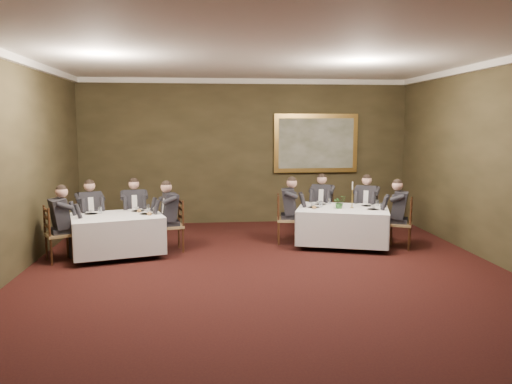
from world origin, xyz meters
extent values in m
plane|color=black|center=(0.00, 0.00, 0.00)|extent=(10.00, 10.00, 0.00)
cube|color=silver|center=(0.00, 0.00, 3.50)|extent=(8.00, 10.00, 0.10)
cube|color=#2D2716|center=(0.00, 5.00, 1.75)|extent=(8.00, 0.10, 3.50)
cube|color=#2D2716|center=(0.00, -5.00, 1.75)|extent=(8.00, 0.10, 3.50)
cube|color=white|center=(0.00, 4.95, 3.44)|extent=(8.00, 0.10, 0.12)
cube|color=#331E0E|center=(1.73, 2.36, 0.73)|extent=(1.99, 1.72, 0.04)
cube|color=white|center=(1.73, 2.36, 0.76)|extent=(2.07, 1.79, 0.02)
cube|color=white|center=(1.73, 2.36, 0.42)|extent=(2.09, 1.82, 0.65)
cube|color=#331E0E|center=(-2.60, 1.96, 0.73)|extent=(1.77, 1.51, 0.04)
cube|color=white|center=(-2.60, 1.96, 0.76)|extent=(1.85, 1.59, 0.02)
cube|color=white|center=(-2.60, 1.96, 0.42)|extent=(1.87, 1.61, 0.65)
cube|color=olive|center=(1.54, 3.36, 0.48)|extent=(0.58, 0.57, 0.05)
cube|color=#331E0E|center=(1.62, 3.53, 0.73)|extent=(0.36, 0.19, 0.54)
cube|color=black|center=(1.54, 3.36, 0.86)|extent=(0.51, 0.46, 0.55)
sphere|color=tan|center=(1.54, 3.36, 1.24)|extent=(0.28, 0.28, 0.21)
cube|color=olive|center=(2.45, 3.07, 0.48)|extent=(0.59, 0.58, 0.05)
cube|color=#331E0E|center=(2.54, 3.24, 0.73)|extent=(0.35, 0.21, 0.54)
cube|color=black|center=(2.45, 3.07, 0.86)|extent=(0.52, 0.47, 0.55)
sphere|color=tan|center=(2.45, 3.07, 1.24)|extent=(0.28, 0.28, 0.21)
cube|color=olive|center=(0.67, 2.69, 0.48)|extent=(0.47, 0.49, 0.05)
cube|color=#331E0E|center=(0.48, 2.71, 0.73)|extent=(0.08, 0.38, 0.54)
cube|color=black|center=(0.67, 2.69, 0.86)|extent=(0.36, 0.45, 0.55)
sphere|color=tan|center=(0.67, 2.69, 1.24)|extent=(0.23, 0.23, 0.21)
cube|color=olive|center=(2.79, 2.03, 0.48)|extent=(0.57, 0.58, 0.05)
cube|color=#331E0E|center=(2.96, 1.95, 0.73)|extent=(0.19, 0.36, 0.54)
cube|color=black|center=(2.79, 2.03, 0.86)|extent=(0.46, 0.51, 0.55)
sphere|color=tan|center=(2.79, 2.03, 1.24)|extent=(0.28, 0.28, 0.21)
cube|color=olive|center=(-3.23, 2.62, 0.48)|extent=(0.58, 0.57, 0.05)
cube|color=#331E0E|center=(-3.31, 2.80, 0.73)|extent=(0.36, 0.19, 0.54)
cube|color=black|center=(-3.23, 2.62, 0.86)|extent=(0.51, 0.46, 0.55)
sphere|color=tan|center=(-3.23, 2.62, 1.24)|extent=(0.28, 0.28, 0.21)
cube|color=olive|center=(-2.41, 2.86, 0.48)|extent=(0.51, 0.49, 0.05)
cube|color=#331E0E|center=(-2.44, 3.05, 0.73)|extent=(0.38, 0.09, 0.54)
cube|color=black|center=(-2.41, 2.86, 0.86)|extent=(0.47, 0.38, 0.55)
sphere|color=tan|center=(-2.41, 2.86, 1.24)|extent=(0.24, 0.24, 0.21)
cube|color=olive|center=(-1.64, 2.24, 0.48)|extent=(0.52, 0.53, 0.05)
cube|color=#331E0E|center=(-1.46, 2.29, 0.73)|extent=(0.13, 0.37, 0.54)
cube|color=black|center=(-1.64, 2.24, 0.86)|extent=(0.41, 0.49, 0.55)
sphere|color=tan|center=(-1.64, 2.24, 1.24)|extent=(0.26, 0.26, 0.21)
cube|color=olive|center=(-3.56, 1.69, 0.48)|extent=(0.58, 0.59, 0.05)
cube|color=#331E0E|center=(-3.73, 1.60, 0.73)|extent=(0.21, 0.35, 0.54)
cube|color=black|center=(-3.56, 1.69, 0.86)|extent=(0.47, 0.52, 0.55)
sphere|color=tan|center=(-3.56, 1.69, 1.24)|extent=(0.28, 0.28, 0.21)
imported|color=#2D5926|center=(1.64, 2.31, 0.90)|extent=(0.29, 0.27, 0.27)
cylinder|color=gold|center=(1.91, 2.34, 0.78)|extent=(0.08, 0.08, 0.02)
cylinder|color=gold|center=(1.91, 2.34, 0.97)|extent=(0.02, 0.02, 0.36)
cylinder|color=white|center=(1.91, 2.34, 1.23)|extent=(0.02, 0.02, 0.16)
cylinder|color=white|center=(1.39, 2.85, 0.77)|extent=(0.25, 0.25, 0.01)
cylinder|color=white|center=(1.39, 3.00, 0.80)|extent=(0.08, 0.08, 0.05)
cylinder|color=white|center=(1.56, 2.85, 0.83)|extent=(0.06, 0.06, 0.14)
cylinder|color=white|center=(-3.10, 2.17, 0.77)|extent=(0.25, 0.25, 0.01)
cylinder|color=white|center=(-3.10, 2.32, 0.80)|extent=(0.08, 0.08, 0.05)
cylinder|color=white|center=(-2.93, 2.17, 0.83)|extent=(0.06, 0.06, 0.14)
cube|color=tan|center=(1.73, 4.94, 1.95)|extent=(2.08, 0.08, 1.44)
cube|color=#4E5236|center=(1.73, 4.90, 1.95)|extent=(1.86, 0.01, 1.22)
camera|label=1|loc=(-0.95, -7.19, 2.39)|focal=35.00mm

